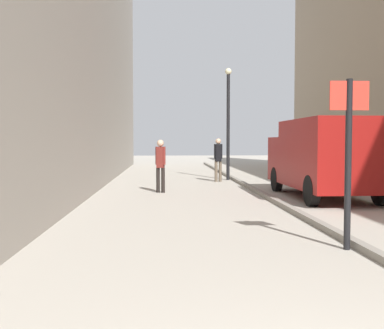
# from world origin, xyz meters

# --- Properties ---
(ground_plane) EXTENTS (80.00, 80.00, 0.00)m
(ground_plane) POSITION_xyz_m (0.00, 12.00, 0.00)
(ground_plane) COLOR #A8A093
(kerb_strip) EXTENTS (0.16, 40.00, 0.12)m
(kerb_strip) POSITION_xyz_m (1.58, 12.00, 0.06)
(kerb_strip) COLOR gray
(kerb_strip) RESTS_ON ground_plane
(pedestrian_main_foreground) EXTENTS (0.35, 0.23, 1.77)m
(pedestrian_main_foreground) POSITION_xyz_m (0.82, 17.10, 1.02)
(pedestrian_main_foreground) COLOR brown
(pedestrian_main_foreground) RESTS_ON ground_plane
(pedestrian_mid_block) EXTENTS (0.33, 0.25, 1.71)m
(pedestrian_mid_block) POSITION_xyz_m (-1.52, 13.14, 0.99)
(pedestrian_mid_block) COLOR black
(pedestrian_mid_block) RESTS_ON ground_plane
(delivery_van) EXTENTS (2.07, 5.17, 2.28)m
(delivery_van) POSITION_xyz_m (3.25, 11.47, 1.23)
(delivery_van) COLOR maroon
(delivery_van) RESTS_ON ground_plane
(street_sign_post) EXTENTS (0.60, 0.10, 2.60)m
(street_sign_post) POSITION_xyz_m (1.39, 5.04, 1.55)
(street_sign_post) COLOR black
(street_sign_post) RESTS_ON ground_plane
(lamp_post) EXTENTS (0.28, 0.28, 4.76)m
(lamp_post) POSITION_xyz_m (1.34, 17.90, 2.72)
(lamp_post) COLOR black
(lamp_post) RESTS_ON ground_plane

